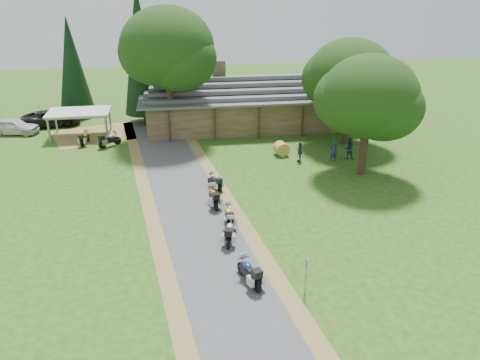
{
  "coord_description": "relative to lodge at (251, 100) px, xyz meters",
  "views": [
    {
      "loc": [
        -1.61,
        -20.41,
        13.3
      ],
      "look_at": [
        2.35,
        6.53,
        1.6
      ],
      "focal_mm": 35.0,
      "sensor_mm": 36.0,
      "label": 1
    }
  ],
  "objects": [
    {
      "name": "driveway",
      "position": [
        -6.5,
        -20.0,
        -2.45
      ],
      "size": [
        51.95,
        51.95,
        0.0
      ],
      "primitive_type": "plane",
      "rotation": [
        0.0,
        0.0,
        0.14
      ],
      "color": "#4C4C4E",
      "rests_on": "ground"
    },
    {
      "name": "person_b",
      "position": [
        6.13,
        -10.73,
        -1.42
      ],
      "size": [
        0.63,
        0.48,
        2.07
      ],
      "primitive_type": "imported",
      "rotation": [
        0.0,
        0.0,
        3.03
      ],
      "color": "#263351",
      "rests_on": "ground"
    },
    {
      "name": "person_c",
      "position": [
        2.11,
        -10.77,
        -1.51
      ],
      "size": [
        0.54,
        0.63,
        1.88
      ],
      "primitive_type": "imported",
      "rotation": [
        0.0,
        0.0,
        4.36
      ],
      "color": "#263351",
      "rests_on": "ground"
    },
    {
      "name": "ground",
      "position": [
        -6.0,
        -24.0,
        -2.45
      ],
      "size": [
        120.0,
        120.0,
        0.0
      ],
      "primitive_type": "plane",
      "color": "#254814",
      "rests_on": "ground"
    },
    {
      "name": "hay_bale",
      "position": [
        1.0,
        -9.13,
        -1.9
      ],
      "size": [
        1.22,
        1.14,
        1.1
      ],
      "primitive_type": "cylinder",
      "rotation": [
        1.57,
        0.0,
        0.12
      ],
      "color": "#A6913D",
      "rests_on": "ground"
    },
    {
      "name": "person_a",
      "position": [
        4.75,
        -11.08,
        -1.44
      ],
      "size": [
        0.6,
        0.44,
        2.03
      ],
      "primitive_type": "imported",
      "rotation": [
        0.0,
        0.0,
        3.09
      ],
      "color": "#263351",
      "rests_on": "ground"
    },
    {
      "name": "carport",
      "position": [
        -16.05,
        -1.49,
        -1.27
      ],
      "size": [
        5.52,
        3.72,
        2.37
      ],
      "primitive_type": null,
      "rotation": [
        0.0,
        0.0,
        0.02
      ],
      "color": "silver",
      "rests_on": "ground"
    },
    {
      "name": "cedar_near",
      "position": [
        -10.35,
        2.22,
        4.07
      ],
      "size": [
        3.88,
        3.88,
        13.05
      ],
      "primitive_type": "cone",
      "color": "black",
      "rests_on": "ground"
    },
    {
      "name": "sign_post",
      "position": [
        -2.1,
        -27.37,
        -1.49
      ],
      "size": [
        0.34,
        0.06,
        1.91
      ],
      "primitive_type": null,
      "color": "gray",
      "rests_on": "ground"
    },
    {
      "name": "motorcycle_row_c",
      "position": [
        -4.73,
        -20.36,
        -1.8
      ],
      "size": [
        0.63,
        1.9,
        1.3
      ],
      "primitive_type": null,
      "rotation": [
        0.0,
        0.0,
        1.56
      ],
      "color": "#D2CA0C",
      "rests_on": "ground"
    },
    {
      "name": "cedar_far",
      "position": [
        -17.45,
        5.54,
        2.62
      ],
      "size": [
        3.41,
        3.41,
        10.14
      ],
      "primitive_type": "cone",
      "color": "black",
      "rests_on": "ground"
    },
    {
      "name": "car_dark_suv",
      "position": [
        -19.5,
        2.36,
        -1.3
      ],
      "size": [
        3.52,
        6.33,
        2.29
      ],
      "primitive_type": "imported",
      "rotation": [
        0.0,
        0.0,
        1.74
      ],
      "color": "black",
      "rests_on": "ground"
    },
    {
      "name": "motorcycle_row_b",
      "position": [
        -4.91,
        -22.18,
        -1.8
      ],
      "size": [
        1.03,
        1.99,
        1.3
      ],
      "primitive_type": null,
      "rotation": [
        0.0,
        0.0,
        1.35
      ],
      "color": "#B4B7BC",
      "rests_on": "ground"
    },
    {
      "name": "motorcycle_carport_a",
      "position": [
        -15.38,
        -3.95,
        -1.85
      ],
      "size": [
        0.88,
        1.83,
        1.2
      ],
      "primitive_type": null,
      "rotation": [
        0.0,
        0.0,
        1.39
      ],
      "color": "yellow",
      "rests_on": "ground"
    },
    {
      "name": "car_white_sedan",
      "position": [
        -22.33,
        0.05,
        -1.51
      ],
      "size": [
        3.39,
        5.98,
        1.88
      ],
      "primitive_type": "imported",
      "rotation": [
        0.0,
        0.0,
        1.38
      ],
      "color": "silver",
      "rests_on": "ground"
    },
    {
      "name": "motorcycle_carport_b",
      "position": [
        -13.15,
        -4.86,
        -1.79
      ],
      "size": [
        1.89,
        1.72,
        1.32
      ],
      "primitive_type": null,
      "rotation": [
        0.0,
        0.0,
        0.69
      ],
      "color": "gray",
      "rests_on": "ground"
    },
    {
      "name": "motorcycle_row_e",
      "position": [
        -5.05,
        -15.04,
        -1.88
      ],
      "size": [
        1.14,
        1.74,
        1.13
      ],
      "primitive_type": null,
      "rotation": [
        0.0,
        0.0,
        1.97
      ],
      "color": "black",
      "rests_on": "ground"
    },
    {
      "name": "oak_lodge_left",
      "position": [
        -7.78,
        -3.09,
        4.04
      ],
      "size": [
        8.02,
        8.02,
        12.98
      ],
      "primitive_type": null,
      "color": "black",
      "rests_on": "ground"
    },
    {
      "name": "oak_driveway",
      "position": [
        5.96,
        -13.94,
        2.27
      ],
      "size": [
        6.85,
        6.85,
        9.43
      ],
      "primitive_type": null,
      "color": "black",
      "rests_on": "ground"
    },
    {
      "name": "oak_lodge_right",
      "position": [
        7.23,
        -6.9,
        2.34
      ],
      "size": [
        7.23,
        7.23,
        9.58
      ],
      "primitive_type": null,
      "color": "black",
      "rests_on": "ground"
    },
    {
      "name": "motorcycle_row_d",
      "position": [
        -5.38,
        -17.62,
        -1.79
      ],
      "size": [
        0.88,
        2.0,
        1.32
      ],
      "primitive_type": null,
      "rotation": [
        0.0,
        0.0,
        1.7
      ],
      "color": "#B4501A",
      "rests_on": "ground"
    },
    {
      "name": "motorcycle_row_a",
      "position": [
        -4.49,
        -26.14,
        -1.78
      ],
      "size": [
        1.23,
        2.05,
        1.33
      ],
      "primitive_type": null,
      "rotation": [
        0.0,
        0.0,
        1.9
      ],
      "color": "navy",
      "rests_on": "ground"
    },
    {
      "name": "lodge",
      "position": [
        0.0,
        0.0,
        0.0
      ],
      "size": [
        21.4,
        9.4,
        4.9
      ],
      "primitive_type": null,
      "color": "brown",
      "rests_on": "ground"
    }
  ]
}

